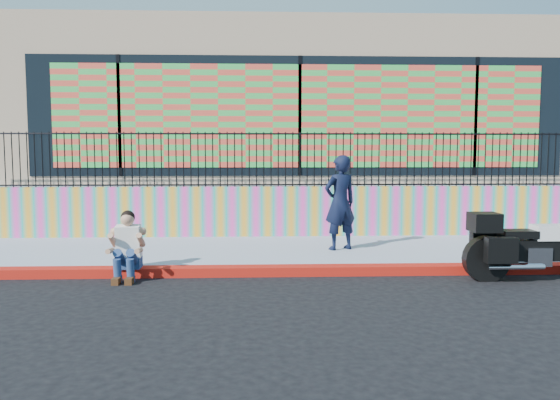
{
  "coord_description": "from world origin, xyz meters",
  "views": [
    {
      "loc": [
        -0.99,
        -8.79,
        2.02
      ],
      "look_at": [
        -0.58,
        1.2,
        1.13
      ],
      "focal_mm": 35.0,
      "sensor_mm": 36.0,
      "label": 1
    }
  ],
  "objects": [
    {
      "name": "ground",
      "position": [
        0.0,
        0.0,
        0.0
      ],
      "size": [
        90.0,
        90.0,
        0.0
      ],
      "primitive_type": "plane",
      "color": "black",
      "rests_on": "ground"
    },
    {
      "name": "red_curb",
      "position": [
        0.0,
        0.0,
        0.07
      ],
      "size": [
        16.0,
        0.3,
        0.15
      ],
      "primitive_type": "cube",
      "color": "#AC190C",
      "rests_on": "ground"
    },
    {
      "name": "sidewalk",
      "position": [
        0.0,
        1.65,
        0.07
      ],
      "size": [
        16.0,
        3.0,
        0.15
      ],
      "primitive_type": "cube",
      "color": "#96A0B4",
      "rests_on": "ground"
    },
    {
      "name": "mural_wall",
      "position": [
        0.0,
        3.25,
        0.7
      ],
      "size": [
        16.0,
        0.2,
        1.1
      ],
      "primitive_type": "cube",
      "color": "#FF43B2",
      "rests_on": "sidewalk"
    },
    {
      "name": "metal_fence",
      "position": [
        0.0,
        3.25,
        1.85
      ],
      "size": [
        15.8,
        0.04,
        1.2
      ],
      "primitive_type": null,
      "color": "black",
      "rests_on": "mural_wall"
    },
    {
      "name": "elevated_platform",
      "position": [
        0.0,
        8.35,
        0.62
      ],
      "size": [
        16.0,
        10.0,
        1.25
      ],
      "primitive_type": "cube",
      "color": "#96A0B4",
      "rests_on": "ground"
    },
    {
      "name": "storefront_building",
      "position": [
        0.0,
        8.13,
        3.25
      ],
      "size": [
        14.0,
        8.06,
        4.0
      ],
      "color": "tan",
      "rests_on": "elevated_platform"
    },
    {
      "name": "police_motorcycle",
      "position": [
        3.37,
        -0.51,
        0.6
      ],
      "size": [
        2.3,
        0.76,
        1.43
      ],
      "color": "black",
      "rests_on": "ground"
    },
    {
      "name": "police_officer",
      "position": [
        0.57,
        1.49,
        1.05
      ],
      "size": [
        0.77,
        0.65,
        1.8
      ],
      "primitive_type": "imported",
      "rotation": [
        0.0,
        0.0,
        3.54
      ],
      "color": "black",
      "rests_on": "sidewalk"
    },
    {
      "name": "seated_man",
      "position": [
        -3.06,
        -0.24,
        0.45
      ],
      "size": [
        0.54,
        0.71,
        1.06
      ],
      "color": "navy",
      "rests_on": "ground"
    }
  ]
}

